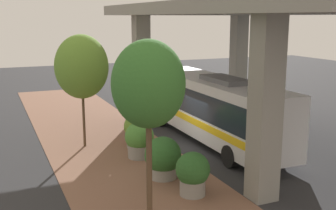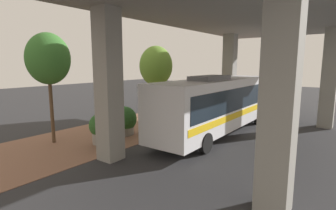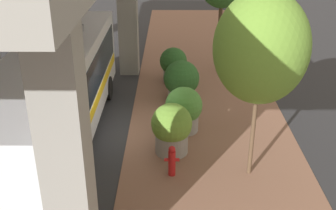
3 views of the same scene
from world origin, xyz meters
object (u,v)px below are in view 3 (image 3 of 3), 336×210
Objects in this scene: bus at (54,92)px; planter_front at (172,129)px; planter_middle at (181,81)px; fire_hydrant at (172,161)px; street_tree_far at (261,48)px; planter_back at (184,110)px; planter_extra at (173,64)px.

planter_front is (-3.92, 0.59, -1.03)m from bus.
fire_hydrant is at bearing 86.00° from planter_middle.
street_tree_far reaches higher than planter_front.
bus is 6.65× the size of planter_middle.
fire_hydrant is (-3.93, 1.93, -1.42)m from bus.
planter_front reaches higher than fire_hydrant.
planter_middle reaches higher than planter_back.
planter_extra is 8.49m from street_tree_far.
planter_extra is (-0.07, -6.31, -0.04)m from planter_front.
planter_middle is 6.68m from street_tree_far.
bus is 6.74× the size of planter_back.
planter_back is at bearing 90.54° from planter_middle.
street_tree_far reaches higher than planter_middle.
planter_front is 1.03× the size of planter_middle.
planter_extra is (-3.99, -5.72, -1.08)m from bus.
fire_hydrant is 0.58× the size of planter_front.
planter_front is at bearing 84.58° from planter_middle.
planter_middle is (-0.41, -4.30, -0.06)m from planter_front.
street_tree_far reaches higher than planter_back.
planter_extra is at bearing -72.67° from street_tree_far.
bus is at bearing -26.11° from fire_hydrant.
bus is at bearing 40.60° from planter_middle.
bus is 4.10m from planter_front.
bus is 4.58m from planter_back.
bus reaches higher than fire_hydrant.
planter_front is at bearing 171.44° from bus.
planter_back is (-0.03, 2.77, 0.01)m from planter_middle.
planter_middle is at bearing -139.40° from bus.
fire_hydrant is 0.18× the size of street_tree_far.
planter_extra is at bearing -80.43° from planter_middle.
planter_front is at bearing -26.53° from street_tree_far.
fire_hydrant is at bearing 3.17° from street_tree_far.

